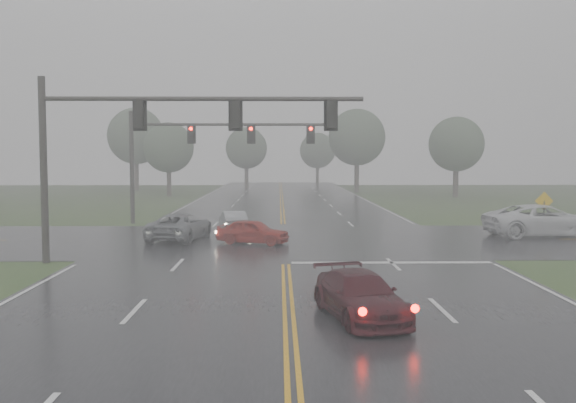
{
  "coord_description": "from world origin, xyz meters",
  "views": [
    {
      "loc": [
        -0.28,
        -12.45,
        4.51
      ],
      "look_at": [
        0.12,
        16.0,
        2.52
      ],
      "focal_mm": 40.0,
      "sensor_mm": 36.0,
      "label": 1
    }
  ],
  "objects_px": {
    "sedan_red": "(253,244)",
    "pickup_white": "(543,237)",
    "sedan_maroon": "(360,319)",
    "car_grey": "(180,240)",
    "signal_gantry_near": "(142,133)",
    "sedan_silver": "(233,231)",
    "signal_gantry_far": "(194,145)"
  },
  "relations": [
    {
      "from": "sedan_maroon",
      "to": "sedan_silver",
      "type": "relative_size",
      "value": 1.17
    },
    {
      "from": "sedan_maroon",
      "to": "signal_gantry_far",
      "type": "distance_m",
      "value": 27.58
    },
    {
      "from": "sedan_silver",
      "to": "car_grey",
      "type": "relative_size",
      "value": 0.72
    },
    {
      "from": "signal_gantry_near",
      "to": "sedan_red",
      "type": "bearing_deg",
      "value": 52.25
    },
    {
      "from": "sedan_red",
      "to": "car_grey",
      "type": "xyz_separation_m",
      "value": [
        -4.01,
        1.59,
        0.0
      ]
    },
    {
      "from": "car_grey",
      "to": "sedan_silver",
      "type": "bearing_deg",
      "value": -111.55
    },
    {
      "from": "sedan_maroon",
      "to": "signal_gantry_near",
      "type": "relative_size",
      "value": 0.32
    },
    {
      "from": "car_grey",
      "to": "pickup_white",
      "type": "bearing_deg",
      "value": -166.05
    },
    {
      "from": "sedan_red",
      "to": "sedan_silver",
      "type": "bearing_deg",
      "value": 32.28
    },
    {
      "from": "sedan_silver",
      "to": "signal_gantry_far",
      "type": "distance_m",
      "value": 7.75
    },
    {
      "from": "sedan_maroon",
      "to": "signal_gantry_far",
      "type": "xyz_separation_m",
      "value": [
        -7.98,
        25.86,
        5.32
      ]
    },
    {
      "from": "pickup_white",
      "to": "sedan_red",
      "type": "bearing_deg",
      "value": 95.15
    },
    {
      "from": "sedan_maroon",
      "to": "pickup_white",
      "type": "bearing_deg",
      "value": 42.54
    },
    {
      "from": "sedan_silver",
      "to": "pickup_white",
      "type": "relative_size",
      "value": 0.58
    },
    {
      "from": "sedan_red",
      "to": "signal_gantry_near",
      "type": "bearing_deg",
      "value": 160.39
    },
    {
      "from": "pickup_white",
      "to": "signal_gantry_near",
      "type": "distance_m",
      "value": 23.04
    },
    {
      "from": "pickup_white",
      "to": "sedan_maroon",
      "type": "bearing_deg",
      "value": 140.47
    },
    {
      "from": "signal_gantry_far",
      "to": "sedan_silver",
      "type": "bearing_deg",
      "value": -58.37
    },
    {
      "from": "sedan_maroon",
      "to": "sedan_red",
      "type": "height_order",
      "value": "sedan_red"
    },
    {
      "from": "sedan_red",
      "to": "sedan_maroon",
      "type": "bearing_deg",
      "value": -148.7
    },
    {
      "from": "signal_gantry_far",
      "to": "signal_gantry_near",
      "type": "bearing_deg",
      "value": -90.12
    },
    {
      "from": "pickup_white",
      "to": "signal_gantry_far",
      "type": "relative_size",
      "value": 0.48
    },
    {
      "from": "sedan_red",
      "to": "pickup_white",
      "type": "relative_size",
      "value": 0.58
    },
    {
      "from": "car_grey",
      "to": "sedan_maroon",
      "type": "bearing_deg",
      "value": 124.65
    },
    {
      "from": "sedan_silver",
      "to": "signal_gantry_near",
      "type": "distance_m",
      "value": 13.02
    },
    {
      "from": "sedan_maroon",
      "to": "sedan_red",
      "type": "distance_m",
      "value": 15.78
    },
    {
      "from": "signal_gantry_far",
      "to": "pickup_white",
      "type": "bearing_deg",
      "value": -20.41
    },
    {
      "from": "sedan_red",
      "to": "pickup_white",
      "type": "bearing_deg",
      "value": -62.05
    },
    {
      "from": "car_grey",
      "to": "signal_gantry_near",
      "type": "height_order",
      "value": "signal_gantry_near"
    },
    {
      "from": "sedan_maroon",
      "to": "car_grey",
      "type": "bearing_deg",
      "value": 101.56
    },
    {
      "from": "signal_gantry_near",
      "to": "signal_gantry_far",
      "type": "xyz_separation_m",
      "value": [
        0.03,
        16.21,
        -0.19
      ]
    },
    {
      "from": "sedan_red",
      "to": "sedan_silver",
      "type": "relative_size",
      "value": 1.0
    }
  ]
}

